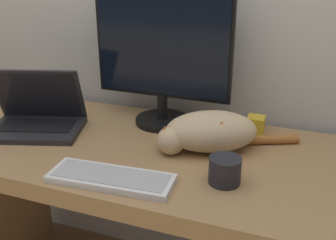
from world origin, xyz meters
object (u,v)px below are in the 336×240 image
at_px(monitor, 162,54).
at_px(cat, 209,131).
at_px(laptop, 37,118).
at_px(external_keyboard, 111,178).
at_px(coffee_mug, 225,170).

relative_size(monitor, cat, 1.15).
xyz_separation_m(monitor, laptop, (-0.42, -0.23, -0.23)).
distance_m(external_keyboard, cat, 0.37).
distance_m(monitor, laptop, 0.53).
xyz_separation_m(monitor, cat, (0.23, -0.17, -0.21)).
bearing_deg(laptop, coffee_mug, -27.27).
bearing_deg(cat, external_keyboard, -149.17).
height_order(monitor, coffee_mug, monitor).
bearing_deg(coffee_mug, cat, 117.41).
bearing_deg(laptop, external_keyboard, -46.00).
xyz_separation_m(laptop, external_keyboard, (0.44, -0.24, -0.04)).
xyz_separation_m(laptop, coffee_mug, (0.75, -0.13, -0.01)).
relative_size(laptop, cat, 0.85).
relative_size(laptop, coffee_mug, 4.16).
distance_m(monitor, external_keyboard, 0.54).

